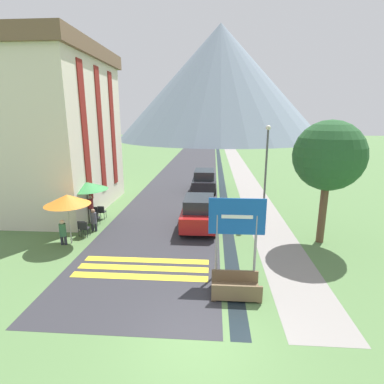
{
  "coord_description": "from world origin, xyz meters",
  "views": [
    {
      "loc": [
        0.33,
        -7.14,
        6.09
      ],
      "look_at": [
        -0.88,
        10.0,
        1.79
      ],
      "focal_mm": 28.0,
      "sensor_mm": 36.0,
      "label": 1
    }
  ],
  "objects_px": {
    "person_seated_near": "(63,231)",
    "cafe_chair_far_left": "(95,212)",
    "cafe_chair_near_left": "(82,227)",
    "streetlamp": "(266,165)",
    "hotel_building": "(63,124)",
    "tree_by_path": "(329,156)",
    "road_sign": "(237,224)",
    "parked_car_far": "(204,180)",
    "cafe_chair_middle": "(95,217)",
    "person_seated_far": "(94,219)",
    "cafe_chair_near_right": "(84,228)",
    "person_standing_terrace": "(91,207)",
    "cafe_chair_far_right": "(102,211)",
    "parked_car_near": "(199,212)",
    "footbridge": "(236,288)",
    "cafe_umbrella_front_orange": "(67,200)",
    "cafe_umbrella_middle_green": "(87,186)"
  },
  "relations": [
    {
      "from": "person_seated_near",
      "to": "cafe_umbrella_middle_green",
      "type": "bearing_deg",
      "value": 88.86
    },
    {
      "from": "cafe_umbrella_middle_green",
      "to": "cafe_chair_near_right",
      "type": "bearing_deg",
      "value": -74.8
    },
    {
      "from": "cafe_umbrella_front_orange",
      "to": "streetlamp",
      "type": "xyz_separation_m",
      "value": [
        10.1,
        4.48,
        1.06
      ]
    },
    {
      "from": "person_standing_terrace",
      "to": "tree_by_path",
      "type": "relative_size",
      "value": 0.28
    },
    {
      "from": "cafe_chair_middle",
      "to": "person_seated_far",
      "type": "distance_m",
      "value": 0.9
    },
    {
      "from": "cafe_chair_far_left",
      "to": "person_seated_near",
      "type": "bearing_deg",
      "value": -80.12
    },
    {
      "from": "road_sign",
      "to": "parked_car_far",
      "type": "bearing_deg",
      "value": 96.64
    },
    {
      "from": "parked_car_far",
      "to": "cafe_chair_near_right",
      "type": "distance_m",
      "value": 12.13
    },
    {
      "from": "cafe_chair_far_right",
      "to": "person_seated_far",
      "type": "xyz_separation_m",
      "value": [
        0.3,
        -1.99,
        0.19
      ]
    },
    {
      "from": "parked_car_far",
      "to": "cafe_chair_near_right",
      "type": "height_order",
      "value": "parked_car_far"
    },
    {
      "from": "cafe_chair_near_left",
      "to": "tree_by_path",
      "type": "bearing_deg",
      "value": 6.21
    },
    {
      "from": "cafe_chair_middle",
      "to": "cafe_umbrella_front_orange",
      "type": "relative_size",
      "value": 0.34
    },
    {
      "from": "cafe_chair_far_right",
      "to": "streetlamp",
      "type": "height_order",
      "value": "streetlamp"
    },
    {
      "from": "hotel_building",
      "to": "person_seated_far",
      "type": "xyz_separation_m",
      "value": [
        3.27,
        -4.1,
        -4.95
      ]
    },
    {
      "from": "cafe_chair_near_left",
      "to": "streetlamp",
      "type": "xyz_separation_m",
      "value": [
        9.94,
        3.5,
        2.8
      ]
    },
    {
      "from": "cafe_umbrella_front_orange",
      "to": "road_sign",
      "type": "bearing_deg",
      "value": -18.67
    },
    {
      "from": "parked_car_near",
      "to": "person_standing_terrace",
      "type": "xyz_separation_m",
      "value": [
        -6.4,
        0.37,
        0.06
      ]
    },
    {
      "from": "footbridge",
      "to": "cafe_umbrella_middle_green",
      "type": "xyz_separation_m",
      "value": [
        -8.06,
        6.78,
        2.04
      ]
    },
    {
      "from": "parked_car_near",
      "to": "streetlamp",
      "type": "bearing_deg",
      "value": 25.34
    },
    {
      "from": "cafe_chair_middle",
      "to": "person_standing_terrace",
      "type": "xyz_separation_m",
      "value": [
        -0.42,
        0.51,
        0.46
      ]
    },
    {
      "from": "hotel_building",
      "to": "cafe_chair_middle",
      "type": "distance_m",
      "value": 6.8
    },
    {
      "from": "parked_car_near",
      "to": "tree_by_path",
      "type": "xyz_separation_m",
      "value": [
        6.16,
        -1.55,
        3.41
      ]
    },
    {
      "from": "cafe_chair_far_left",
      "to": "cafe_chair_far_right",
      "type": "xyz_separation_m",
      "value": [
        0.34,
        0.14,
        0.0
      ]
    },
    {
      "from": "cafe_chair_middle",
      "to": "person_seated_far",
      "type": "relative_size",
      "value": 0.67
    },
    {
      "from": "parked_car_far",
      "to": "person_seated_near",
      "type": "xyz_separation_m",
      "value": [
        -6.54,
        -11.6,
        -0.2
      ]
    },
    {
      "from": "person_standing_terrace",
      "to": "tree_by_path",
      "type": "xyz_separation_m",
      "value": [
        12.56,
        -1.92,
        3.35
      ]
    },
    {
      "from": "cafe_chair_near_left",
      "to": "person_standing_terrace",
      "type": "bearing_deg",
      "value": 105.09
    },
    {
      "from": "parked_car_far",
      "to": "parked_car_near",
      "type": "bearing_deg",
      "value": -90.12
    },
    {
      "from": "cafe_chair_near_right",
      "to": "road_sign",
      "type": "bearing_deg",
      "value": -34.88
    },
    {
      "from": "person_seated_far",
      "to": "streetlamp",
      "type": "relative_size",
      "value": 0.23
    },
    {
      "from": "person_seated_near",
      "to": "tree_by_path",
      "type": "bearing_deg",
      "value": 5.74
    },
    {
      "from": "hotel_building",
      "to": "cafe_chair_middle",
      "type": "bearing_deg",
      "value": -47.37
    },
    {
      "from": "cafe_chair_near_right",
      "to": "cafe_umbrella_front_orange",
      "type": "relative_size",
      "value": 0.34
    },
    {
      "from": "parked_car_far",
      "to": "cafe_chair_near_left",
      "type": "distance_m",
      "value": 12.1
    },
    {
      "from": "hotel_building",
      "to": "parked_car_near",
      "type": "distance_m",
      "value": 10.64
    },
    {
      "from": "person_seated_near",
      "to": "cafe_chair_far_left",
      "type": "bearing_deg",
      "value": 87.56
    },
    {
      "from": "footbridge",
      "to": "cafe_chair_far_right",
      "type": "bearing_deg",
      "value": 135.32
    },
    {
      "from": "cafe_chair_near_right",
      "to": "person_standing_terrace",
      "type": "distance_m",
      "value": 2.27
    },
    {
      "from": "cafe_chair_middle",
      "to": "cafe_chair_far_right",
      "type": "bearing_deg",
      "value": 63.15
    },
    {
      "from": "person_standing_terrace",
      "to": "cafe_umbrella_front_orange",
      "type": "bearing_deg",
      "value": -86.57
    },
    {
      "from": "hotel_building",
      "to": "streetlamp",
      "type": "height_order",
      "value": "hotel_building"
    },
    {
      "from": "hotel_building",
      "to": "tree_by_path",
      "type": "bearing_deg",
      "value": -17.16
    },
    {
      "from": "parked_car_far",
      "to": "person_standing_terrace",
      "type": "height_order",
      "value": "parked_car_far"
    },
    {
      "from": "cafe_chair_far_right",
      "to": "cafe_chair_near_left",
      "type": "bearing_deg",
      "value": -118.29
    },
    {
      "from": "cafe_chair_far_left",
      "to": "person_seated_near",
      "type": "relative_size",
      "value": 0.66
    },
    {
      "from": "cafe_chair_near_right",
      "to": "streetlamp",
      "type": "bearing_deg",
      "value": 10.44
    },
    {
      "from": "cafe_umbrella_front_orange",
      "to": "hotel_building",
      "type": "bearing_deg",
      "value": 115.62
    },
    {
      "from": "hotel_building",
      "to": "parked_car_far",
      "type": "bearing_deg",
      "value": 32.06
    },
    {
      "from": "cafe_umbrella_middle_green",
      "to": "cafe_chair_middle",
      "type": "bearing_deg",
      "value": -39.93
    },
    {
      "from": "cafe_chair_middle",
      "to": "cafe_chair_far_right",
      "type": "relative_size",
      "value": 1.0
    }
  ]
}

